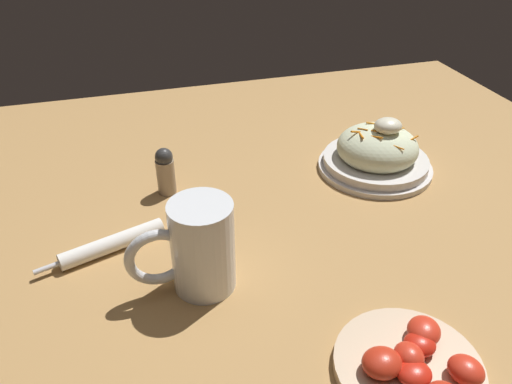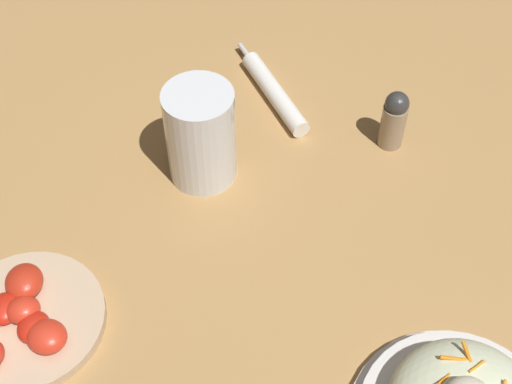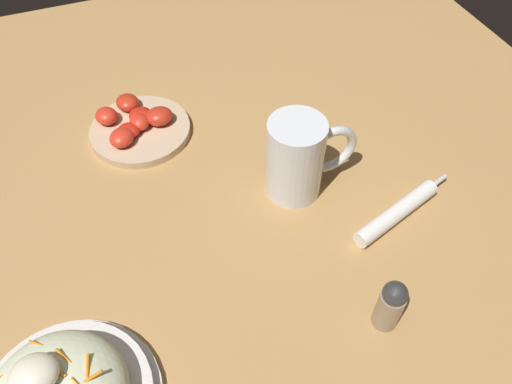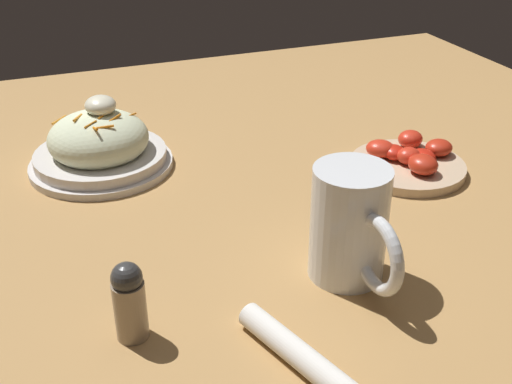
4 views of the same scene
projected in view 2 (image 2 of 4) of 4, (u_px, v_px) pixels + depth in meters
ground_plane at (233, 256)px, 0.84m from camera, size 1.43×1.43×0.00m
beer_mug at (201, 137)px, 0.88m from camera, size 0.15×0.09×0.13m
napkin_roll at (274, 92)px, 1.00m from camera, size 0.19×0.08×0.03m
tomato_plate at (21, 320)px, 0.77m from camera, size 0.17×0.17×0.04m
salt_shaker at (394, 119)px, 0.92m from camera, size 0.03×0.03×0.09m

